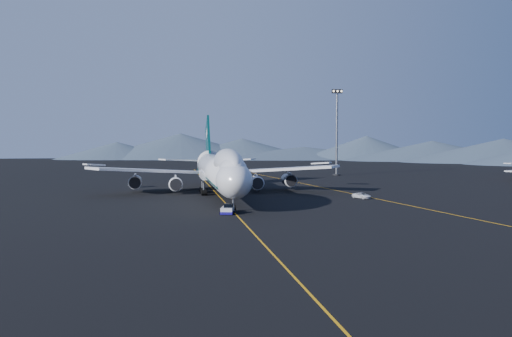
{
  "coord_description": "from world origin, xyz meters",
  "views": [
    {
      "loc": [
        -11.96,
        -126.7,
        13.14
      ],
      "look_at": [
        8.83,
        2.72,
        6.0
      ],
      "focal_mm": 40.0,
      "sensor_mm": 36.0,
      "label": 1
    }
  ],
  "objects": [
    {
      "name": "pushback_tug",
      "position": [
        -1.32,
        -29.5,
        0.57
      ],
      "size": [
        3.1,
        4.52,
        1.81
      ],
      "rotation": [
        0.0,
        0.0,
        -0.23
      ],
      "color": "silver",
      "rests_on": "ground"
    },
    {
      "name": "boeing_747",
      "position": [
        0.0,
        0.03,
        5.81
      ],
      "size": [
        59.62,
        72.43,
        19.37
      ],
      "color": "silver",
      "rests_on": "ground"
    },
    {
      "name": "taxiway_line_side",
      "position": [
        30.0,
        10.0,
        0.01
      ],
      "size": [
        28.08,
        198.09,
        0.01
      ],
      "primitive_type": "cube",
      "rotation": [
        0.0,
        0.0,
        0.14
      ],
      "color": "orange",
      "rests_on": "ground"
    },
    {
      "name": "ground",
      "position": [
        0.0,
        0.0,
        0.0
      ],
      "size": [
        500.0,
        500.0,
        0.0
      ],
      "primitive_type": "plane",
      "color": "black",
      "rests_on": "ground"
    },
    {
      "name": "floodlight_mast",
      "position": [
        47.01,
        63.88,
        15.08
      ],
      "size": [
        3.68,
        2.76,
        29.77
      ],
      "rotation": [
        0.0,
        0.0,
        0.38
      ],
      "color": "black",
      "rests_on": "ground"
    },
    {
      "name": "service_van",
      "position": [
        30.0,
        -9.49,
        0.61
      ],
      "size": [
        3.82,
        4.81,
        1.22
      ],
      "primitive_type": "imported",
      "rotation": [
        0.0,
        0.0,
        0.48
      ],
      "color": "white",
      "rests_on": "ground"
    },
    {
      "name": "taxiway_line_main",
      "position": [
        0.0,
        0.0,
        0.01
      ],
      "size": [
        0.25,
        220.0,
        0.01
      ],
      "primitive_type": "cube",
      "color": "orange",
      "rests_on": "ground"
    }
  ]
}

